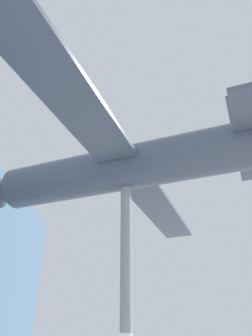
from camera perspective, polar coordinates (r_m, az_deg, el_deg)
support_pylon_central at (r=12.13m, az=0.00°, el=-20.26°), size 0.42×0.42×7.78m
suspended_airplane at (r=13.80m, az=-0.62°, el=-0.06°), size 19.15×12.87×3.39m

